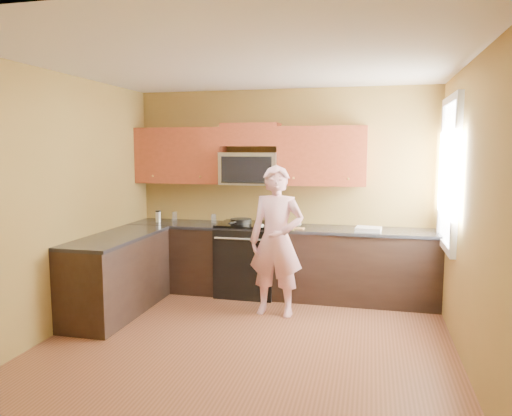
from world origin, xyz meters
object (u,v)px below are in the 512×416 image
(microwave, at_px, (250,184))
(butter_tub, at_px, (291,229))
(stove, at_px, (248,259))
(frying_pan, at_px, (241,223))
(woman, at_px, (276,241))
(travel_mug, at_px, (158,222))

(microwave, distance_m, butter_tub, 0.84)
(stove, relative_size, frying_pan, 1.95)
(stove, relative_size, butter_tub, 7.80)
(microwave, height_order, butter_tub, microwave)
(woman, distance_m, frying_pan, 0.89)
(frying_pan, relative_size, butter_tub, 4.01)
(stove, relative_size, travel_mug, 5.94)
(butter_tub, bearing_deg, travel_mug, 175.42)
(stove, height_order, frying_pan, frying_pan)
(butter_tub, height_order, travel_mug, travel_mug)
(frying_pan, xyz_separation_m, travel_mug, (-1.18, 0.03, -0.03))
(butter_tub, bearing_deg, microwave, 154.95)
(woman, distance_m, butter_tub, 0.54)
(frying_pan, bearing_deg, travel_mug, -167.99)
(microwave, distance_m, woman, 1.13)
(frying_pan, height_order, travel_mug, travel_mug)
(stove, distance_m, woman, 0.94)
(microwave, height_order, travel_mug, microwave)
(microwave, height_order, frying_pan, microwave)
(woman, height_order, frying_pan, woman)
(stove, height_order, microwave, microwave)
(microwave, xyz_separation_m, frying_pan, (-0.08, -0.16, -0.50))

